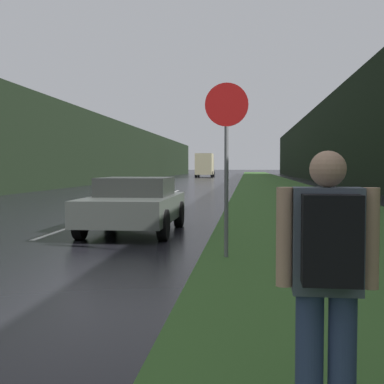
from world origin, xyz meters
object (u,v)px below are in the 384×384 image
(stop_sign, at_px, (226,149))
(hitchhiker_with_backpack, at_px, (327,275))
(car_passing_near, at_px, (135,204))
(delivery_truck, at_px, (205,165))

(stop_sign, height_order, hitchhiker_with_backpack, stop_sign)
(car_passing_near, distance_m, delivery_truck, 67.70)
(stop_sign, xyz_separation_m, car_passing_near, (-2.28, 3.36, -1.16))
(hitchhiker_with_backpack, height_order, delivery_truck, delivery_truck)
(stop_sign, xyz_separation_m, hitchhiker_with_backpack, (0.79, -5.95, -0.89))
(hitchhiker_with_backpack, bearing_deg, delivery_truck, 96.90)
(hitchhiker_with_backpack, relative_size, delivery_truck, 0.24)
(hitchhiker_with_backpack, distance_m, car_passing_near, 9.81)
(stop_sign, height_order, car_passing_near, stop_sign)
(car_passing_near, height_order, delivery_truck, delivery_truck)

